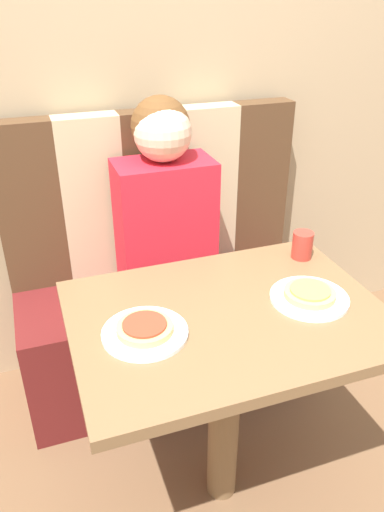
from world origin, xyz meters
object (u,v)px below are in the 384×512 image
at_px(plate_right, 309,298).
at_px(drinking_cup, 302,245).
at_px(pizza_left, 145,327).
at_px(pizza_right, 310,293).
at_px(plate_left, 145,333).
at_px(person, 164,198).

relative_size(plate_right, drinking_cup, 2.49).
height_order(plate_right, drinking_cup, drinking_cup).
relative_size(pizza_left, pizza_right, 1.00).
xyz_separation_m(pizza_right, drinking_cup, (0.11, 0.23, 0.02)).
bearing_deg(plate_left, pizza_left, -14.04).
distance_m(plate_left, pizza_right, 0.49).
height_order(plate_left, drinking_cup, drinking_cup).
height_order(plate_right, pizza_left, pizza_left).
height_order(pizza_left, drinking_cup, drinking_cup).
height_order(person, pizza_right, person).
bearing_deg(pizza_right, plate_right, 14.04).
relative_size(plate_left, plate_right, 1.00).
bearing_deg(plate_left, drinking_cup, 21.12).
xyz_separation_m(plate_left, plate_right, (0.49, 0.00, 0.00)).
height_order(pizza_left, pizza_right, same).
bearing_deg(pizza_right, person, 111.02).
bearing_deg(person, drinking_cup, -49.02).
bearing_deg(person, plate_right, -68.98).
bearing_deg(drinking_cup, person, 130.98).
distance_m(plate_left, drinking_cup, 0.64).
bearing_deg(pizza_left, person, 68.98).
height_order(plate_left, pizza_right, pizza_right).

